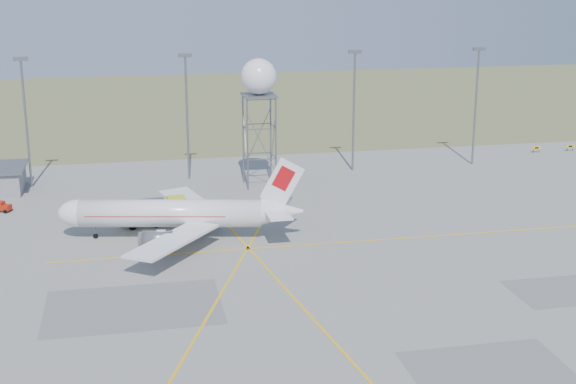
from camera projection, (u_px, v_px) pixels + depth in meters
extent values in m
plane|color=#969691|center=(363.00, 356.00, 72.06)|extent=(400.00, 400.00, 0.00)
cube|color=#5F6839|center=(204.00, 104.00, 204.08)|extent=(400.00, 120.00, 0.03)
cylinder|color=slate|center=(26.00, 125.00, 124.83)|extent=(0.36, 0.36, 20.00)
cube|color=slate|center=(20.00, 59.00, 122.06)|extent=(2.20, 0.50, 0.60)
cylinder|color=slate|center=(187.00, 119.00, 129.66)|extent=(0.36, 0.36, 20.00)
cube|color=slate|center=(185.00, 55.00, 126.90)|extent=(2.20, 0.50, 0.60)
cylinder|color=slate|center=(354.00, 113.00, 135.07)|extent=(0.36, 0.36, 20.00)
cube|color=slate|center=(355.00, 52.00, 132.31)|extent=(2.20, 0.50, 0.60)
cylinder|color=slate|center=(475.00, 108.00, 139.33)|extent=(0.36, 0.36, 20.00)
cube|color=slate|center=(479.00, 49.00, 136.57)|extent=(2.20, 0.50, 0.60)
cylinder|color=black|center=(533.00, 151.00, 150.49)|extent=(0.10, 0.10, 0.80)
cylinder|color=black|center=(539.00, 151.00, 150.72)|extent=(0.10, 0.10, 0.80)
cube|color=yellow|center=(536.00, 148.00, 150.45)|extent=(1.60, 0.15, 0.50)
cube|color=black|center=(537.00, 148.00, 150.38)|extent=(0.80, 0.03, 0.30)
cylinder|color=black|center=(567.00, 149.00, 151.84)|extent=(0.10, 0.10, 0.80)
cylinder|color=black|center=(573.00, 149.00, 152.07)|extent=(0.10, 0.10, 0.80)
cube|color=yellow|center=(570.00, 146.00, 151.81)|extent=(1.60, 0.15, 0.50)
cube|color=black|center=(571.00, 146.00, 151.73)|extent=(0.80, 0.03, 0.30)
cylinder|color=silver|center=(171.00, 213.00, 102.27)|extent=(23.41, 8.18, 3.57)
ellipsoid|color=silver|center=(80.00, 213.00, 102.29)|extent=(6.31, 4.64, 3.57)
cube|color=black|center=(71.00, 209.00, 102.14)|extent=(1.72, 2.19, 0.87)
cone|color=silver|center=(282.00, 211.00, 102.18)|extent=(5.96, 4.57, 3.57)
cube|color=silver|center=(282.00, 183.00, 101.17)|extent=(5.65, 1.42, 6.71)
cube|color=#AE0B10|center=(284.00, 178.00, 101.00)|extent=(3.07, 0.92, 3.44)
cube|color=silver|center=(279.00, 202.00, 104.81)|extent=(3.78, 5.38, 0.16)
cube|color=silver|center=(278.00, 215.00, 99.32)|extent=(3.78, 5.38, 0.16)
cube|color=silver|center=(189.00, 202.00, 110.23)|extent=(7.68, 14.88, 0.32)
cube|color=silver|center=(173.00, 240.00, 94.79)|extent=(12.10, 13.90, 0.32)
cylinder|color=slate|center=(170.00, 214.00, 107.71)|extent=(4.08, 2.76, 2.05)
cylinder|color=slate|center=(158.00, 239.00, 97.76)|extent=(4.08, 2.76, 2.05)
cube|color=#AE0B10|center=(157.00, 213.00, 102.25)|extent=(18.19, 7.13, 0.11)
cylinder|color=black|center=(96.00, 235.00, 103.09)|extent=(0.74, 0.74, 0.80)
cube|color=black|center=(185.00, 235.00, 103.08)|extent=(1.95, 5.42, 0.80)
cylinder|color=slate|center=(185.00, 232.00, 102.97)|extent=(0.25, 0.25, 1.60)
cylinder|color=slate|center=(248.00, 145.00, 123.78)|extent=(0.27, 0.27, 14.50)
cylinder|color=slate|center=(276.00, 143.00, 124.65)|extent=(0.27, 0.27, 14.50)
cylinder|color=slate|center=(271.00, 138.00, 128.85)|extent=(0.27, 0.27, 14.50)
cylinder|color=slate|center=(243.00, 139.00, 127.99)|extent=(0.27, 0.27, 14.50)
cube|color=slate|center=(259.00, 95.00, 124.36)|extent=(5.06, 5.06, 0.28)
sphere|color=silver|center=(259.00, 77.00, 123.57)|extent=(5.58, 5.58, 5.58)
cube|color=gold|center=(154.00, 211.00, 108.31)|extent=(9.03, 3.79, 2.15)
cube|color=gold|center=(177.00, 202.00, 108.97)|extent=(2.60, 2.95, 1.37)
cube|color=black|center=(181.00, 201.00, 109.14)|extent=(0.35, 2.53, 0.98)
cube|color=slate|center=(146.00, 202.00, 107.69)|extent=(5.09, 2.82, 0.39)
cube|color=#A41D0B|center=(4.00, 207.00, 114.20)|extent=(2.30, 1.98, 0.80)
cube|color=#A41D0B|center=(1.00, 203.00, 114.14)|extent=(1.19, 1.31, 0.44)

